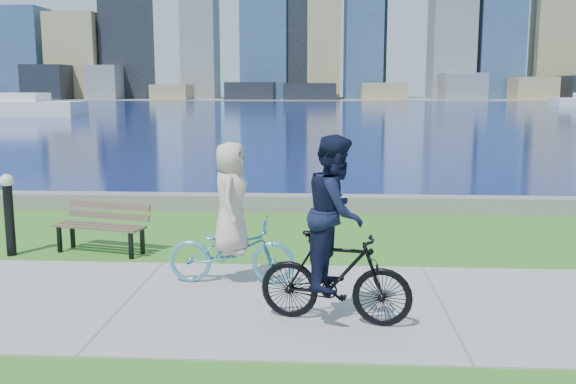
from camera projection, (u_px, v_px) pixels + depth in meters
The scene contains 9 objects.
ground at pixel (129, 301), 8.26m from camera, with size 320.00×320.00×0.00m, color #2C691B.
concrete_path at pixel (128, 300), 8.25m from camera, with size 80.00×3.50×0.02m, color gray.
seawall at pixel (213, 202), 14.33m from camera, with size 90.00×0.50×0.35m, color slate.
bay_water at pixel (307, 109), 79.16m from camera, with size 320.00×131.00×0.01m, color #0C1A52.
far_shore at pixel (315, 99), 136.27m from camera, with size 320.00×30.00×0.12m, color gray.
park_bench at pixel (103, 223), 10.64m from camera, with size 1.64×0.91×0.80m.
bollard_lamp at pixel (9, 209), 10.37m from camera, with size 0.22×0.22×1.34m.
cyclist_woman at pixel (231, 231), 8.86m from camera, with size 0.62×1.77×1.97m.
cyclist_man at pixel (336, 245), 7.33m from camera, with size 0.87×1.85×2.18m.
Camera 1 is at (2.53, -7.78, 2.73)m, focal length 40.00 mm.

